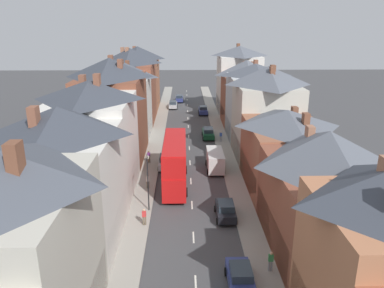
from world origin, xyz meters
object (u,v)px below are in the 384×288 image
object	(u,v)px
pedestrian_far_right	(221,136)
pedestrian_near_right	(271,260)
pedestrian_mid_left	(144,216)
car_far_grey	(166,161)
car_mid_white	(240,277)
car_parked_right_a	(179,98)
car_near_blue	(225,210)
car_mid_black	(208,133)
pedestrian_mid_right	(148,181)
pedestrian_far_left	(149,156)
car_near_silver	(173,104)
street_lamp	(148,180)
delivery_van	(215,160)
double_decker_bus_lead	(175,162)
car_parked_left_b	(203,110)

from	to	relation	value
pedestrian_far_right	pedestrian_near_right	bearing A→B (deg)	-88.80
pedestrian_mid_left	pedestrian_far_right	bearing A→B (deg)	69.39
pedestrian_mid_left	car_far_grey	bearing A→B (deg)	84.78
car_mid_white	pedestrian_mid_left	size ratio (longest dim) A/B	2.40
car_parked_right_a	car_far_grey	distance (m)	41.29
car_near_blue	pedestrian_mid_left	distance (m)	7.64
car_mid_black	pedestrian_mid_right	size ratio (longest dim) A/B	2.83
pedestrian_mid_left	pedestrian_far_left	world-z (taller)	same
car_near_silver	pedestrian_near_right	size ratio (longest dim) A/B	2.80
car_near_silver	street_lamp	bearing A→B (deg)	-91.43
car_mid_white	delivery_van	xyz separation A→B (m)	(0.00, 21.86, 0.51)
car_mid_black	car_far_grey	distance (m)	14.14
car_near_silver	pedestrian_mid_right	distance (m)	41.15
car_near_silver	pedestrian_far_left	size ratio (longest dim) A/B	2.80
delivery_van	car_near_blue	bearing A→B (deg)	-90.00
delivery_van	pedestrian_far_left	size ratio (longest dim) A/B	3.23
car_far_grey	pedestrian_mid_right	size ratio (longest dim) A/B	2.60
car_parked_right_a	street_lamp	size ratio (longest dim) A/B	0.74
double_decker_bus_lead	car_mid_white	distance (m)	18.17
car_near_blue	street_lamp	bearing A→B (deg)	167.55
pedestrian_near_right	pedestrian_far_left	distance (m)	25.18
car_mid_white	delivery_van	distance (m)	21.87
car_near_blue	delivery_van	size ratio (longest dim) A/B	0.75
double_decker_bus_lead	pedestrian_mid_right	distance (m)	3.67
car_near_silver	pedestrian_far_left	world-z (taller)	pedestrian_far_left
car_near_blue	car_mid_white	distance (m)	9.70
car_parked_right_a	car_mid_black	xyz separation A→B (m)	(4.90, -28.56, 0.03)
car_near_blue	car_mid_white	xyz separation A→B (m)	(-0.00, -9.70, -0.02)
car_parked_right_a	car_mid_black	size ratio (longest dim) A/B	0.89
car_mid_black	pedestrian_near_right	distance (m)	33.96
pedestrian_near_right	pedestrian_mid_left	distance (m)	12.08
car_far_grey	pedestrian_near_right	bearing A→B (deg)	-67.74
car_parked_left_b	car_mid_white	world-z (taller)	car_parked_left_b
car_parked_left_b	pedestrian_mid_left	size ratio (longest dim) A/B	2.54
pedestrian_far_left	pedestrian_near_right	bearing A→B (deg)	-64.24
car_near_silver	car_parked_left_b	size ratio (longest dim) A/B	1.10
car_parked_right_a	pedestrian_far_left	size ratio (longest dim) A/B	2.53
car_far_grey	delivery_van	world-z (taller)	delivery_van
car_near_silver	car_mid_black	distance (m)	22.81
car_parked_left_b	delivery_van	size ratio (longest dim) A/B	0.79
car_near_blue	car_parked_left_b	world-z (taller)	car_parked_left_b
car_mid_black	delivery_van	xyz separation A→B (m)	(-0.00, -13.54, 0.50)
car_near_blue	car_parked_left_b	distance (m)	41.86
car_parked_right_a	car_far_grey	bearing A→B (deg)	-91.80
car_mid_black	car_parked_left_b	bearing A→B (deg)	90.00
car_near_silver	car_mid_white	bearing A→B (deg)	-83.83
car_parked_left_b	pedestrian_mid_left	bearing A→B (deg)	-99.86
car_parked_right_a	pedestrian_mid_left	bearing A→B (deg)	-92.69
car_parked_right_a	car_mid_white	size ratio (longest dim) A/B	1.05
car_far_grey	delivery_van	size ratio (longest dim) A/B	0.80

